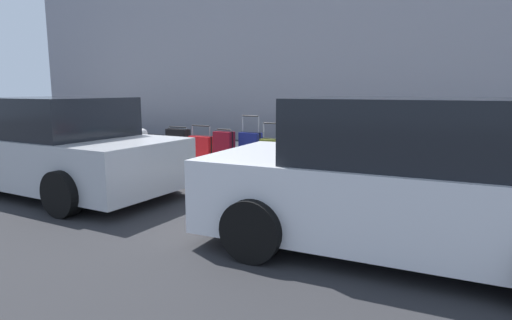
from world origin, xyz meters
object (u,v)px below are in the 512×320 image
parking_meter (488,140)px  parked_car_white_0 (404,181)px  bollard_post (117,141)px  parked_car_silver_1 (55,148)px  suitcase_teal_2 (336,165)px  suitcase_navy_5 (250,153)px  suitcase_silver_3 (306,163)px  suitcase_maroon_6 (224,152)px  suitcase_black_1 (369,169)px  suitcase_red_7 (201,153)px  suitcase_olive_4 (274,158)px  suitcase_black_8 (178,148)px  fire_hydrant (143,145)px  suitcase_red_0 (407,167)px

parking_meter → parked_car_white_0: parked_car_white_0 is taller
bollard_post → parked_car_silver_1: size_ratio=0.20×
suitcase_teal_2 → parking_meter: (-2.21, -0.22, 0.51)m
suitcase_teal_2 → suitcase_navy_5: 1.68m
suitcase_silver_3 → suitcase_maroon_6: (1.65, 0.07, 0.09)m
suitcase_silver_3 → suitcase_black_1: bearing=176.3°
suitcase_silver_3 → suitcase_red_7: 2.19m
suitcase_silver_3 → suitcase_olive_4: (0.57, 0.09, 0.05)m
suitcase_olive_4 → suitcase_teal_2: bearing=-174.4°
suitcase_black_8 → parked_car_white_0: (-4.82, 2.25, 0.23)m
suitcase_black_1 → parked_car_silver_1: parked_car_silver_1 is taller
suitcase_black_8 → parking_meter: parking_meter is taller
parked_car_white_0 → parked_car_silver_1: (5.60, 0.00, -0.02)m
suitcase_navy_5 → fire_hydrant: (2.62, 0.07, -0.00)m
suitcase_black_8 → parked_car_silver_1: bearing=70.9°
suitcase_red_0 → suitcase_black_8: suitcase_red_0 is taller
suitcase_black_8 → suitcase_black_1: bearing=179.3°
suitcase_olive_4 → suitcase_navy_5: 0.58m
suitcase_teal_2 → suitcase_black_8: (3.33, 0.05, 0.07)m
suitcase_maroon_6 → suitcase_black_8: bearing=-2.1°
suitcase_red_0 → fire_hydrant: bearing=0.6°
suitcase_olive_4 → bollard_post: size_ratio=1.09×
suitcase_red_7 → parked_car_silver_1: parked_car_silver_1 is taller
parking_meter → suitcase_navy_5: bearing=2.7°
suitcase_silver_3 → suitcase_teal_2: bearing=-177.9°
suitcase_black_1 → suitcase_silver_3: suitcase_black_1 is taller
suitcase_red_0 → suitcase_maroon_6: bearing=1.9°
suitcase_red_0 → parking_meter: size_ratio=0.79×
suitcase_red_7 → parked_car_white_0: (-4.21, 2.21, 0.28)m
suitcase_red_0 → suitcase_olive_4: 2.26m
suitcase_red_7 → bollard_post: size_ratio=0.97×
bollard_post → suitcase_black_8: bearing=-175.1°
suitcase_black_1 → suitcase_maroon_6: (2.76, -0.00, 0.08)m
suitcase_silver_3 → suitcase_navy_5: 1.14m
suitcase_navy_5 → fire_hydrant: suitcase_navy_5 is taller
suitcase_silver_3 → parking_meter: size_ratio=0.65×
suitcase_teal_2 → fire_hydrant: bearing=0.4°
suitcase_red_7 → suitcase_black_8: 0.60m
suitcase_red_7 → parked_car_white_0: size_ratio=0.21×
suitcase_black_1 → suitcase_silver_3: 1.11m
suitcase_black_8 → fire_hydrant: suitcase_black_8 is taller
suitcase_black_1 → suitcase_black_8: suitcase_black_1 is taller
suitcase_navy_5 → suitcase_black_1: bearing=176.8°
suitcase_red_7 → suitcase_olive_4: bearing=179.0°
suitcase_olive_4 → suitcase_black_8: 2.21m
parking_meter → suitcase_black_1: bearing=10.7°
suitcase_olive_4 → suitcase_maroon_6: suitcase_olive_4 is taller
suitcase_red_0 → suitcase_navy_5: size_ratio=0.92×
suitcase_red_0 → parked_car_white_0: size_ratio=0.23×
suitcase_olive_4 → suitcase_red_7: suitcase_olive_4 is taller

